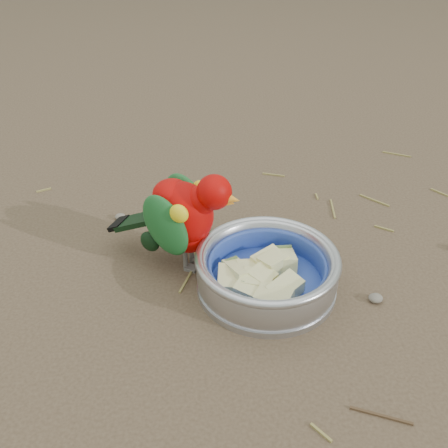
{
  "coord_description": "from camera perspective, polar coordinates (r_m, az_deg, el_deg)",
  "views": [
    {
      "loc": [
        -0.12,
        -0.56,
        0.48
      ],
      "look_at": [
        -0.08,
        0.04,
        0.08
      ],
      "focal_mm": 40.0,
      "sensor_mm": 36.0,
      "label": 1
    }
  ],
  "objects": [
    {
      "name": "ground",
      "position": [
        0.75,
        6.06,
        -6.45
      ],
      "size": [
        60.0,
        60.0,
        0.0
      ],
      "primitive_type": "plane",
      "color": "brown"
    },
    {
      "name": "food_bowl",
      "position": [
        0.73,
        4.84,
        -6.85
      ],
      "size": [
        0.2,
        0.2,
        0.02
      ],
      "primitive_type": "cylinder",
      "color": "#B2B2BA",
      "rests_on": "ground"
    },
    {
      "name": "bowl_wall",
      "position": [
        0.71,
        4.95,
        -5.01
      ],
      "size": [
        0.2,
        0.2,
        0.04
      ],
      "primitive_type": null,
      "color": "#B2B2BA",
      "rests_on": "food_bowl"
    },
    {
      "name": "fruit_wedges",
      "position": [
        0.72,
        4.92,
        -5.45
      ],
      "size": [
        0.12,
        0.12,
        0.03
      ],
      "primitive_type": null,
      "color": "beige",
      "rests_on": "food_bowl"
    },
    {
      "name": "lory_parrot",
      "position": [
        0.74,
        -4.53,
        0.3
      ],
      "size": [
        0.21,
        0.17,
        0.16
      ],
      "primitive_type": null,
      "rotation": [
        0.0,
        0.0,
        -2.03
      ],
      "color": "#B10503",
      "rests_on": "ground"
    },
    {
      "name": "ground_debris",
      "position": [
        0.82,
        6.11,
        -2.07
      ],
      "size": [
        0.9,
        0.8,
        0.01
      ],
      "primitive_type": null,
      "color": "olive",
      "rests_on": "ground"
    }
  ]
}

